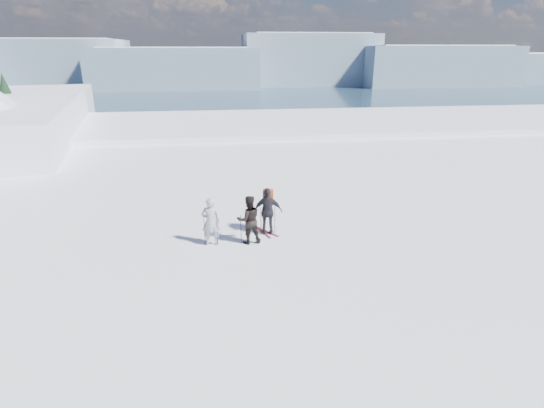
# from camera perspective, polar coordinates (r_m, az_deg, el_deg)

# --- Properties ---
(lake_basin) EXTENTS (820.00, 820.00, 71.62)m
(lake_basin) POSITION_cam_1_polar(r_m,az_deg,el_deg) (44.21, -2.48, 2.16)
(lake_basin) COLOR white
(lake_basin) RESTS_ON ground
(far_mountain_range) EXTENTS (770.00, 110.00, 53.00)m
(far_mountain_range) POSITION_cam_1_polar(r_m,az_deg,el_deg) (468.09, -3.62, 18.34)
(far_mountain_range) COLOR slate
(far_mountain_range) RESTS_ON ground
(skier_grey) EXTENTS (0.71, 0.47, 1.92)m
(skier_grey) POSITION_cam_1_polar(r_m,az_deg,el_deg) (16.29, -8.24, -2.35)
(skier_grey) COLOR #9699A3
(skier_grey) RESTS_ON ground
(skier_dark) EXTENTS (1.03, 0.86, 1.93)m
(skier_dark) POSITION_cam_1_polar(r_m,az_deg,el_deg) (16.32, -3.14, -2.11)
(skier_dark) COLOR black
(skier_dark) RESTS_ON ground
(skier_pack) EXTENTS (1.21, 0.64, 1.97)m
(skier_pack) POSITION_cam_1_polar(r_m,az_deg,el_deg) (17.05, -0.55, -1.00)
(skier_pack) COLOR black
(skier_pack) RESTS_ON ground
(backpack) EXTENTS (0.45, 0.29, 0.63)m
(backpack) POSITION_cam_1_polar(r_m,az_deg,el_deg) (16.87, -0.54, 3.41)
(backpack) COLOR #D14513
(backpack) RESTS_ON skier_pack
(ski_poles) EXTENTS (2.83, 0.74, 1.37)m
(ski_poles) POSITION_cam_1_polar(r_m,az_deg,el_deg) (16.60, -3.87, -2.93)
(ski_poles) COLOR black
(ski_poles) RESTS_ON ground
(skis_loose) EXTENTS (1.05, 1.63, 0.03)m
(skis_loose) POSITION_cam_1_polar(r_m,az_deg,el_deg) (17.71, -1.29, -3.57)
(skis_loose) COLOR black
(skis_loose) RESTS_ON ground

